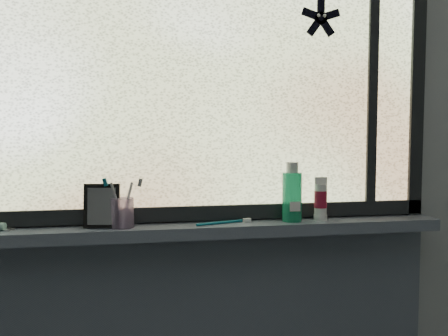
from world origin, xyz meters
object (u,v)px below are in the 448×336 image
vanity_mirror (102,206)px  cream_tube (321,197)px  toothbrush_cup (122,213)px  mouthwash_bottle (292,192)px

vanity_mirror → cream_tube: bearing=8.9°
vanity_mirror → toothbrush_cup: 0.07m
vanity_mirror → toothbrush_cup: bearing=0.7°
vanity_mirror → mouthwash_bottle: mouthwash_bottle is taller
toothbrush_cup → mouthwash_bottle: bearing=0.6°
toothbrush_cup → cream_tube: 0.67m
toothbrush_cup → mouthwash_bottle: size_ratio=0.57×
mouthwash_bottle → cream_tube: 0.11m
vanity_mirror → toothbrush_cup: size_ratio=1.48×
vanity_mirror → toothbrush_cup: vanity_mirror is taller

